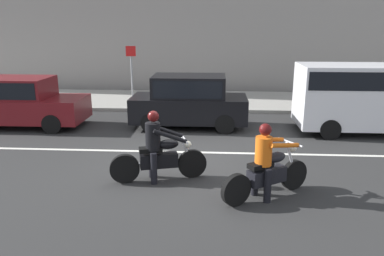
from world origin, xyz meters
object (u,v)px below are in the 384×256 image
parked_hatchback_black (189,101)px  parked_sedan_maroon (21,102)px  motorcycle_with_rider_black_leather (158,153)px  motorcycle_with_rider_orange_stripe (267,168)px  street_sign_post (131,67)px  parked_van_white (369,94)px

parked_hatchback_black → parked_sedan_maroon: parked_hatchback_black is taller
motorcycle_with_rider_black_leather → motorcycle_with_rider_orange_stripe: motorcycle_with_rider_black_leather is taller
parked_sedan_maroon → street_sign_post: street_sign_post is taller
motorcycle_with_rider_black_leather → parked_hatchback_black: 4.73m
parked_van_white → street_sign_post: size_ratio=1.85×
parked_hatchback_black → motorcycle_with_rider_orange_stripe: bearing=-70.1°
motorcycle_with_rider_black_leather → street_sign_post: street_sign_post is taller
motorcycle_with_rider_black_leather → motorcycle_with_rider_orange_stripe: (2.35, -0.75, -0.01)m
street_sign_post → motorcycle_with_rider_black_leather: bearing=-74.1°
street_sign_post → parked_sedan_maroon: bearing=-124.6°
parked_hatchback_black → street_sign_post: 4.96m
parked_sedan_maroon → motorcycle_with_rider_orange_stripe: bearing=-33.5°
motorcycle_with_rider_orange_stripe → parked_sedan_maroon: 9.34m
parked_van_white → motorcycle_with_rider_orange_stripe: bearing=-127.2°
motorcycle_with_rider_black_leather → parked_van_white: (6.25, 4.38, 0.63)m
parked_sedan_maroon → parked_van_white: parked_van_white is taller
parked_van_white → motorcycle_with_rider_black_leather: bearing=-145.0°
motorcycle_with_rider_orange_stripe → motorcycle_with_rider_black_leather: bearing=162.3°
motorcycle_with_rider_black_leather → parked_hatchback_black: (0.38, 4.71, 0.27)m
motorcycle_with_rider_orange_stripe → street_sign_post: 10.66m
parked_hatchback_black → parked_van_white: (5.87, -0.32, 0.35)m
motorcycle_with_rider_orange_stripe → street_sign_post: (-4.83, 9.45, 0.97)m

